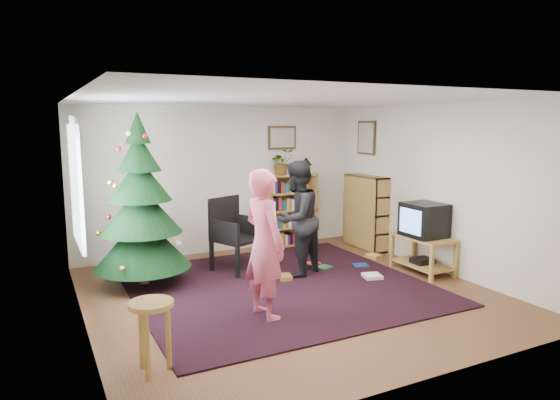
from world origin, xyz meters
name	(u,v)px	position (x,y,z in m)	size (l,w,h in m)	color
floor	(289,293)	(0.00, 0.00, 0.00)	(5.00, 5.00, 0.00)	brown
ceiling	(290,99)	(0.00, 0.00, 2.50)	(5.00, 5.00, 0.00)	white
wall_back	(222,180)	(0.00, 2.50, 1.25)	(5.00, 0.02, 2.50)	silver
wall_front	(430,240)	(0.00, -2.50, 1.25)	(5.00, 0.02, 2.50)	silver
wall_left	(79,215)	(-2.50, 0.00, 1.25)	(0.02, 5.00, 2.50)	silver
wall_right	(437,188)	(2.50, 0.00, 1.25)	(0.02, 5.00, 2.50)	silver
rug	(279,286)	(0.00, 0.30, 0.01)	(3.80, 3.60, 0.02)	black
window_pane	(76,185)	(-2.47, 0.60, 1.50)	(0.04, 1.20, 1.40)	silver
curtain	(74,179)	(-2.43, 1.30, 1.50)	(0.06, 0.35, 1.60)	white
picture_back	(282,138)	(1.15, 2.48, 1.95)	(0.55, 0.03, 0.42)	#4C3319
picture_right	(367,138)	(2.48, 1.75, 1.95)	(0.03, 0.50, 0.60)	#4C3319
christmas_tree	(141,215)	(-1.63, 1.22, 0.98)	(1.30, 1.30, 2.36)	#3F2816
bookshelf_back	(291,209)	(1.27, 2.34, 0.66)	(0.95, 0.30, 1.30)	#A77A3B
bookshelf_right	(366,211)	(2.34, 1.54, 0.66)	(0.30, 0.95, 1.30)	#A77A3B
tv_stand	(423,251)	(2.22, -0.05, 0.33)	(0.51, 0.92, 0.55)	#A77A3B
crt_tv	(424,220)	(2.22, -0.05, 0.80)	(0.53, 0.57, 0.50)	black
armchair	(234,231)	(-0.23, 1.35, 0.60)	(0.80, 0.82, 1.11)	black
stool	(151,318)	(-2.06, -1.30, 0.51)	(0.40, 0.40, 0.66)	#A77A3B
person_standing	(264,244)	(-0.62, -0.58, 0.86)	(0.63, 0.41, 1.72)	#D5556F
person_by_chair	(297,219)	(0.46, 0.65, 0.84)	(0.82, 0.64, 1.69)	black
potted_plant	(282,162)	(1.07, 2.34, 1.53)	(0.41, 0.35, 0.45)	gray
table_lamp	(306,162)	(1.57, 2.34, 1.50)	(0.22, 0.22, 0.30)	#A57F33
floor_clutter	(338,267)	(1.18, 0.63, 0.04)	(2.07, 1.18, 0.08)	#A51E19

